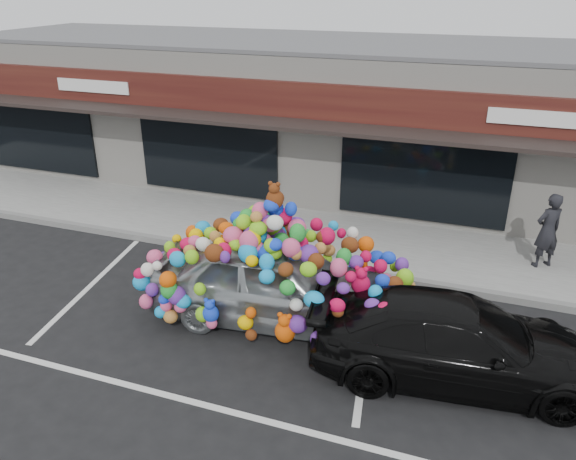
% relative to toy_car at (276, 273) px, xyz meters
% --- Properties ---
extents(ground, '(90.00, 90.00, 0.00)m').
position_rel_toy_car_xyz_m(ground, '(-0.99, -0.34, -0.98)').
color(ground, black).
rests_on(ground, ground).
extents(shop_building, '(24.00, 7.20, 4.31)m').
position_rel_toy_car_xyz_m(shop_building, '(-0.99, 8.10, 1.18)').
color(shop_building, silver).
rests_on(shop_building, ground).
extents(sidewalk, '(26.00, 3.00, 0.15)m').
position_rel_toy_car_xyz_m(sidewalk, '(-0.99, 3.66, -0.91)').
color(sidewalk, gray).
rests_on(sidewalk, ground).
extents(kerb, '(26.00, 0.18, 0.16)m').
position_rel_toy_car_xyz_m(kerb, '(-0.99, 2.16, -0.91)').
color(kerb, slate).
rests_on(kerb, ground).
extents(parking_stripe_left, '(0.73, 4.37, 0.01)m').
position_rel_toy_car_xyz_m(parking_stripe_left, '(-4.19, -0.14, -0.98)').
color(parking_stripe_left, silver).
rests_on(parking_stripe_left, ground).
extents(parking_stripe_mid, '(0.73, 4.37, 0.01)m').
position_rel_toy_car_xyz_m(parking_stripe_mid, '(1.81, -0.14, -0.98)').
color(parking_stripe_mid, silver).
rests_on(parking_stripe_mid, ground).
extents(lane_line, '(14.00, 0.12, 0.01)m').
position_rel_toy_car_xyz_m(lane_line, '(1.01, -2.64, -0.98)').
color(lane_line, silver).
rests_on(lane_line, ground).
extents(toy_car, '(3.36, 5.12, 2.90)m').
position_rel_toy_car_xyz_m(toy_car, '(0.00, 0.00, 0.00)').
color(toy_car, '#AEB4B9').
rests_on(toy_car, ground).
extents(black_sedan, '(2.49, 4.90, 1.36)m').
position_rel_toy_car_xyz_m(black_sedan, '(3.35, -0.62, -0.30)').
color(black_sedan, black).
rests_on(black_sedan, ground).
extents(pedestrian_a, '(0.74, 0.69, 1.71)m').
position_rel_toy_car_xyz_m(pedestrian_a, '(4.89, 3.74, 0.02)').
color(pedestrian_a, black).
rests_on(pedestrian_a, sidewalk).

